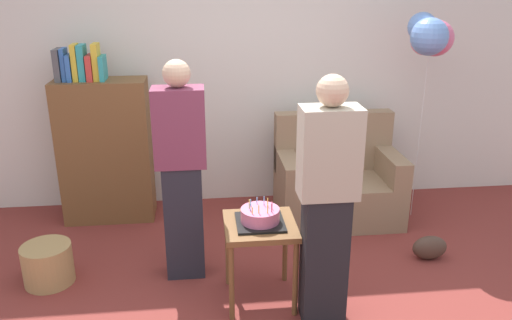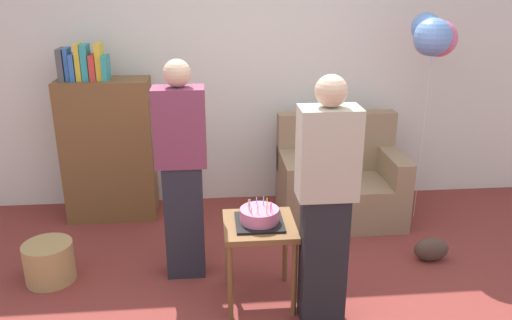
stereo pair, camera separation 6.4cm
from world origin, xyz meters
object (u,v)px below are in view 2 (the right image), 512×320
object	(u,v)px
bookshelf	(108,147)
side_table	(259,235)
handbag	(431,249)
birthday_cake	(259,216)
person_blowing_candles	(182,171)
balloon_bunch	(433,37)
person_holding_cake	(326,204)
couch	(339,183)
wicker_basket	(49,262)

from	to	relation	value
bookshelf	side_table	size ratio (longest dim) A/B	2.73
side_table	handbag	distance (m)	1.52
side_table	birthday_cake	size ratio (longest dim) A/B	1.84
person_blowing_candles	balloon_bunch	world-z (taller)	balloon_bunch
bookshelf	person_holding_cake	xyz separation A→B (m)	(1.63, -1.70, 0.15)
birthday_cake	person_holding_cake	size ratio (longest dim) A/B	0.20
side_table	bookshelf	bearing A→B (deg)	130.50
handbag	birthday_cake	bearing A→B (deg)	-164.72
bookshelf	side_table	xyz separation A→B (m)	(1.24, -1.45, -0.19)
couch	wicker_basket	world-z (taller)	couch
person_holding_cake	wicker_basket	xyz separation A→B (m)	(-1.91, 0.63, -0.68)
bookshelf	wicker_basket	distance (m)	1.24
handbag	side_table	bearing A→B (deg)	-164.72
couch	person_holding_cake	world-z (taller)	person_holding_cake
person_blowing_candles	handbag	bearing A→B (deg)	-13.94
person_blowing_candles	handbag	distance (m)	2.07
wicker_basket	person_blowing_candles	bearing A→B (deg)	0.98
couch	person_blowing_candles	world-z (taller)	person_blowing_candles
wicker_basket	balloon_bunch	distance (m)	3.54
side_table	balloon_bunch	world-z (taller)	balloon_bunch
bookshelf	person_holding_cake	size ratio (longest dim) A/B	0.99
birthday_cake	balloon_bunch	xyz separation A→B (m)	(1.57, 1.17, 1.03)
person_holding_cake	handbag	bearing A→B (deg)	-140.98
person_blowing_candles	balloon_bunch	size ratio (longest dim) A/B	0.88
person_holding_cake	side_table	bearing A→B (deg)	-25.67
person_blowing_candles	bookshelf	bearing A→B (deg)	110.49
couch	person_holding_cake	size ratio (longest dim) A/B	0.67
birthday_cake	side_table	bearing A→B (deg)	103.68
couch	bookshelf	size ratio (longest dim) A/B	0.68
birthday_cake	person_blowing_candles	bearing A→B (deg)	142.92
side_table	person_holding_cake	xyz separation A→B (m)	(0.38, -0.25, 0.33)
person_holding_cake	handbag	world-z (taller)	person_holding_cake
person_blowing_candles	balloon_bunch	bearing A→B (deg)	6.59
person_blowing_candles	wicker_basket	size ratio (longest dim) A/B	4.53
birthday_cake	person_blowing_candles	world-z (taller)	person_blowing_candles
side_table	person_holding_cake	distance (m)	0.57
birthday_cake	handbag	xyz separation A→B (m)	(1.41, 0.39, -0.54)
wicker_basket	bookshelf	bearing A→B (deg)	75.03
handbag	wicker_basket	bearing A→B (deg)	-179.80
balloon_bunch	couch	bearing A→B (deg)	174.83
side_table	balloon_bunch	bearing A→B (deg)	36.63
bookshelf	handbag	world-z (taller)	bookshelf
couch	person_blowing_candles	xyz separation A→B (m)	(-1.38, -0.84, 0.49)
bookshelf	person_blowing_candles	distance (m)	1.29
birthday_cake	person_blowing_candles	xyz separation A→B (m)	(-0.52, 0.39, 0.19)
bookshelf	handbag	xyz separation A→B (m)	(2.65, -1.07, -0.59)
couch	birthday_cake	bearing A→B (deg)	-124.93
bookshelf	person_holding_cake	bearing A→B (deg)	-46.33
side_table	person_blowing_candles	xyz separation A→B (m)	(-0.52, 0.39, 0.33)
side_table	birthday_cake	xyz separation A→B (m)	(0.00, -0.00, 0.14)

